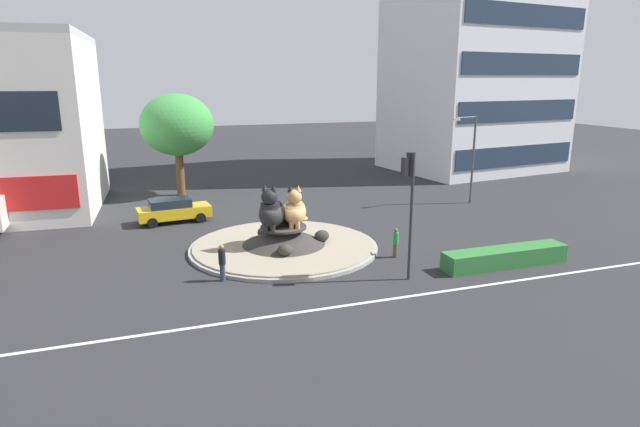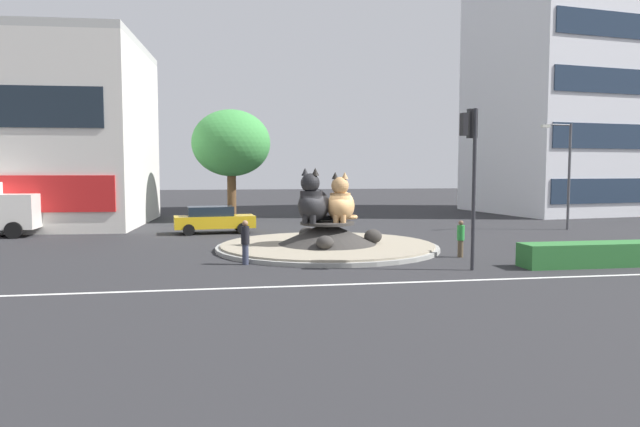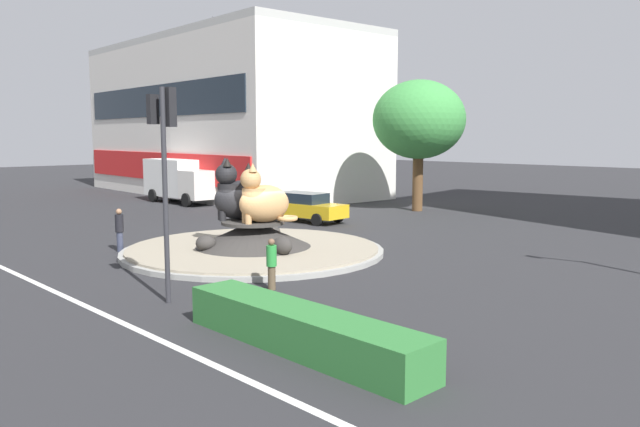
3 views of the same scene
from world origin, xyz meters
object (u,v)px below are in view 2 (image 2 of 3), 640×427
(cat_statue_black, at_px, (313,203))
(cat_statue_calico, at_px, (341,204))
(pedestrian_black_shirt, at_px, (245,241))
(pedestrian_green_shirt, at_px, (461,238))
(office_tower, at_px, (577,43))
(streetlight_arm, at_px, (566,167))
(traffic_light_mast, at_px, (471,153))
(broadleaf_tree_behind_island, at_px, (231,144))
(sedan_on_far_lane, at_px, (214,219))

(cat_statue_black, height_order, cat_statue_calico, cat_statue_black)
(pedestrian_black_shirt, distance_m, pedestrian_green_shirt, 8.99)
(office_tower, bearing_deg, cat_statue_black, -150.53)
(streetlight_arm, height_order, pedestrian_black_shirt, streetlight_arm)
(cat_statue_calico, height_order, pedestrian_green_shirt, cat_statue_calico)
(cat_statue_calico, distance_m, office_tower, 33.79)
(office_tower, height_order, pedestrian_green_shirt, office_tower)
(cat_statue_black, distance_m, traffic_light_mast, 8.00)
(broadleaf_tree_behind_island, relative_size, pedestrian_green_shirt, 5.13)
(cat_statue_black, bearing_deg, streetlight_arm, 135.30)
(office_tower, distance_m, pedestrian_green_shirt, 33.35)
(traffic_light_mast, height_order, broadleaf_tree_behind_island, broadleaf_tree_behind_island)
(cat_statue_calico, distance_m, traffic_light_mast, 7.41)
(cat_statue_calico, bearing_deg, broadleaf_tree_behind_island, -147.21)
(traffic_light_mast, bearing_deg, cat_statue_calico, 25.16)
(streetlight_arm, xyz_separation_m, pedestrian_black_shirt, (-19.67, -9.71, -2.88))
(traffic_light_mast, bearing_deg, pedestrian_black_shirt, 67.66)
(traffic_light_mast, distance_m, sedan_on_far_lane, 17.10)
(streetlight_arm, height_order, pedestrian_green_shirt, streetlight_arm)
(traffic_light_mast, relative_size, broadleaf_tree_behind_island, 0.74)
(pedestrian_green_shirt, bearing_deg, streetlight_arm, -49.46)
(traffic_light_mast, height_order, pedestrian_green_shirt, traffic_light_mast)
(traffic_light_mast, xyz_separation_m, streetlight_arm, (11.60, 12.23, -0.46))
(traffic_light_mast, relative_size, pedestrian_black_shirt, 3.40)
(streetlight_arm, bearing_deg, traffic_light_mast, 35.80)
(pedestrian_green_shirt, bearing_deg, cat_statue_black, 61.54)
(streetlight_arm, relative_size, pedestrian_black_shirt, 3.73)
(streetlight_arm, distance_m, sedan_on_far_lane, 21.36)
(cat_statue_black, distance_m, sedan_on_far_lane, 9.17)
(office_tower, distance_m, pedestrian_black_shirt, 39.62)
(cat_statue_black, xyz_separation_m, sedan_on_far_lane, (-4.62, 7.80, -1.37))
(cat_statue_black, height_order, pedestrian_green_shirt, cat_statue_black)
(broadleaf_tree_behind_island, height_order, sedan_on_far_lane, broadleaf_tree_behind_island)
(traffic_light_mast, bearing_deg, office_tower, -44.14)
(cat_statue_calico, xyz_separation_m, office_tower, (24.55, 19.70, 12.29))
(traffic_light_mast, distance_m, office_tower, 34.79)
(cat_statue_calico, distance_m, pedestrian_black_shirt, 5.90)
(pedestrian_green_shirt, bearing_deg, pedestrian_black_shirt, 92.11)
(office_tower, xyz_separation_m, streetlight_arm, (-9.39, -13.60, -10.61))
(office_tower, relative_size, sedan_on_far_lane, 6.12)
(pedestrian_black_shirt, height_order, sedan_on_far_lane, pedestrian_black_shirt)
(cat_statue_black, bearing_deg, sedan_on_far_lane, -124.76)
(cat_statue_black, distance_m, broadleaf_tree_behind_island, 16.80)
(broadleaf_tree_behind_island, distance_m, sedan_on_far_lane, 9.61)
(broadleaf_tree_behind_island, bearing_deg, cat_statue_black, -77.83)
(pedestrian_green_shirt, bearing_deg, sedan_on_far_lane, 43.26)
(cat_statue_black, relative_size, pedestrian_green_shirt, 1.62)
(broadleaf_tree_behind_island, height_order, streetlight_arm, broadleaf_tree_behind_island)
(pedestrian_black_shirt, distance_m, sedan_on_far_lane, 11.37)
(cat_statue_calico, bearing_deg, cat_statue_black, -68.03)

